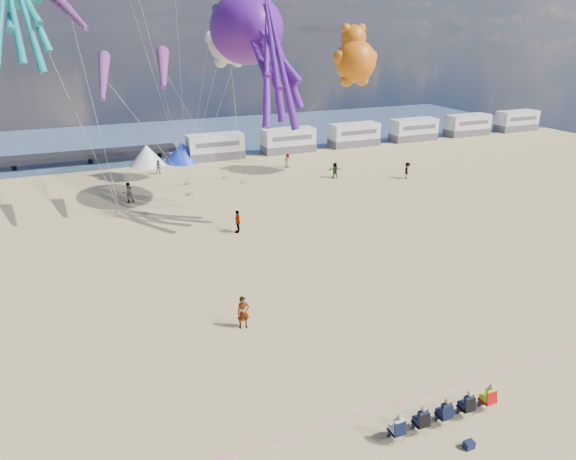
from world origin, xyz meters
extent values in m
plane|color=#D8BF7C|center=(0.00, 0.00, 0.00)|extent=(120.00, 120.00, 0.00)
plane|color=#3E5977|center=(0.00, 55.00, 0.02)|extent=(120.00, 120.00, 0.00)
cube|color=silver|center=(6.00, 40.00, 1.50)|extent=(6.60, 2.50, 3.00)
cube|color=silver|center=(15.50, 40.00, 1.50)|extent=(6.60, 2.50, 3.00)
cube|color=silver|center=(25.00, 40.00, 1.50)|extent=(6.60, 2.50, 3.00)
cube|color=silver|center=(34.50, 40.00, 1.50)|extent=(6.60, 2.50, 3.00)
cube|color=silver|center=(44.00, 40.00, 1.50)|extent=(6.60, 2.50, 3.00)
cube|color=silver|center=(53.50, 40.00, 1.50)|extent=(6.60, 2.50, 3.00)
cone|color=white|center=(-2.00, 40.00, 1.20)|extent=(4.00, 4.00, 2.40)
cone|color=#1933CC|center=(2.00, 40.00, 1.20)|extent=(4.00, 4.00, 2.40)
cube|color=#131A3C|center=(2.32, -8.11, 0.15)|extent=(0.38, 0.28, 0.30)
cylinder|color=#F2338C|center=(0.00, -5.00, 0.02)|extent=(34.00, 0.03, 0.03)
imported|color=tan|center=(-2.77, 3.07, 0.90)|extent=(0.69, 0.48, 1.79)
imported|color=#7F6659|center=(-5.68, 26.88, 0.94)|extent=(1.03, 0.79, 1.88)
imported|color=#7F6659|center=(22.00, 23.73, 0.86)|extent=(0.98, 1.05, 1.72)
imported|color=#7F6659|center=(1.11, 16.11, 0.89)|extent=(1.16, 1.33, 1.78)
imported|color=#7F6659|center=(15.22, 26.95, 0.82)|extent=(1.00, 0.49, 1.64)
imported|color=#7F6659|center=(12.40, 32.95, 0.78)|extent=(0.61, 0.44, 1.57)
imported|color=#7F6659|center=(-1.47, 35.61, 0.77)|extent=(0.77, 0.52, 1.53)
cube|color=gray|center=(-6.76, 24.51, 0.11)|extent=(0.50, 0.35, 0.22)
cube|color=gray|center=(-0.06, 27.01, 0.11)|extent=(0.50, 0.35, 0.22)
cube|color=gray|center=(5.73, 28.75, 0.11)|extent=(0.50, 0.35, 0.22)
cube|color=gray|center=(4.55, 31.22, 0.11)|extent=(0.50, 0.35, 0.22)
cube|color=gray|center=(0.46, 30.53, 0.11)|extent=(0.50, 0.35, 0.22)
camera|label=1|loc=(-9.68, -19.12, 14.56)|focal=32.00mm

